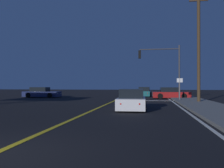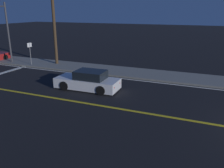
% 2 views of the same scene
% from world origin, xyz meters
% --- Properties ---
extents(sidewalk_right, '(3.20, 38.63, 0.15)m').
position_xyz_m(sidewalk_right, '(7.58, 10.73, 0.07)').
color(sidewalk_right, slate).
rests_on(sidewalk_right, ground).
extents(lane_line_center, '(0.20, 36.48, 0.01)m').
position_xyz_m(lane_line_center, '(0.00, 10.73, 0.01)').
color(lane_line_center, gold).
rests_on(lane_line_center, ground).
extents(lane_line_edge_right, '(0.16, 36.48, 0.01)m').
position_xyz_m(lane_line_edge_right, '(5.73, 10.73, 0.01)').
color(lane_line_edge_right, silver).
rests_on(lane_line_edge_right, ground).
extents(stop_bar, '(5.98, 0.50, 0.01)m').
position_xyz_m(stop_bar, '(2.99, 19.96, 0.01)').
color(stop_bar, silver).
rests_on(stop_bar, ground).
extents(car_side_waiting_red, '(4.52, 1.97, 1.34)m').
position_xyz_m(car_side_waiting_red, '(6.05, 24.69, 0.58)').
color(car_side_waiting_red, maroon).
rests_on(car_side_waiting_red, ground).
extents(car_following_oncoming_teal, '(1.97, 4.58, 1.34)m').
position_xyz_m(car_following_oncoming_teal, '(2.83, 29.21, 0.58)').
color(car_following_oncoming_teal, '#195960').
rests_on(car_following_oncoming_teal, ground).
extents(car_parked_curb_navy, '(4.75, 1.95, 1.34)m').
position_xyz_m(car_parked_curb_navy, '(-10.41, 24.36, 0.58)').
color(car_parked_curb_navy, navy).
rests_on(car_parked_curb_navy, ground).
extents(car_lead_oncoming_white, '(1.92, 4.50, 1.34)m').
position_xyz_m(car_lead_oncoming_white, '(2.39, 10.94, 0.58)').
color(car_lead_oncoming_white, silver).
rests_on(car_lead_oncoming_white, ground).
extents(traffic_signal_near_right, '(4.58, 0.28, 6.03)m').
position_xyz_m(traffic_signal_near_right, '(5.17, 22.26, 4.05)').
color(traffic_signal_near_right, '#38383D').
rests_on(traffic_signal_near_right, ground).
extents(utility_pole_right, '(1.94, 0.29, 10.59)m').
position_xyz_m(utility_pole_right, '(7.88, 17.44, 5.53)').
color(utility_pole_right, '#42301E').
rests_on(utility_pole_right, ground).
extents(street_sign_corner, '(0.56, 0.06, 2.32)m').
position_xyz_m(street_sign_corner, '(6.48, 19.46, 1.57)').
color(street_sign_corner, slate).
rests_on(street_sign_corner, ground).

